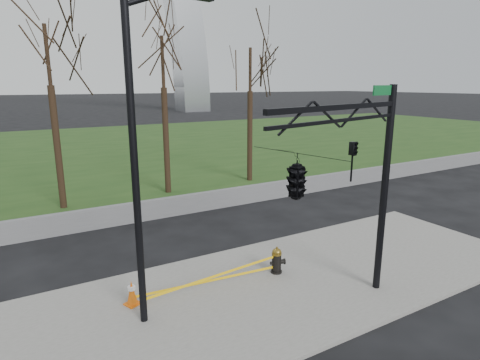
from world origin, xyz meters
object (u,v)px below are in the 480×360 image
traffic_cone (132,293)px  fire_hydrant (277,261)px  street_light (142,142)px  traffic_signal_mast (318,171)px

traffic_cone → fire_hydrant: bearing=-5.3°
street_light → traffic_signal_mast: street_light is taller
traffic_signal_mast → fire_hydrant: bearing=55.9°
fire_hydrant → traffic_cone: bearing=-163.4°
fire_hydrant → traffic_signal_mast: (-1.13, -3.03, 3.64)m
street_light → traffic_signal_mast: 4.11m
fire_hydrant → traffic_cone: size_ratio=1.24×
traffic_signal_mast → street_light: bearing=126.8°
fire_hydrant → street_light: (-4.27, -0.44, 4.19)m
fire_hydrant → traffic_signal_mast: 4.87m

